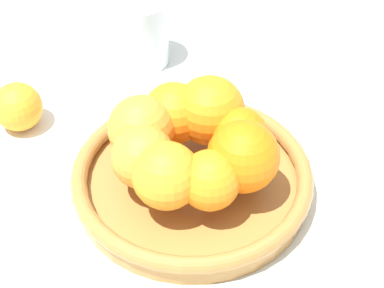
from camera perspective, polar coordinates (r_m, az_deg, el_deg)
The scene contains 6 objects.
ground_plane at distance 0.77m, azimuth -0.00°, elevation -4.10°, with size 4.00×4.00×0.00m, color silver.
fruit_bowl at distance 0.75m, azimuth -0.00°, elevation -3.11°, with size 0.28×0.28×0.04m.
orange_pile at distance 0.72m, azimuth -0.13°, elevation 0.28°, with size 0.20×0.19×0.08m.
stray_orange at distance 0.86m, azimuth -15.23°, elevation 3.23°, with size 0.06×0.06×0.06m, color orange.
drinking_glass at distance 0.95m, azimuth -4.51°, elevation 9.90°, with size 0.08×0.08×0.10m, color silver.
napkin_folded at distance 1.01m, azimuth 5.67°, elevation 9.03°, with size 0.12×0.12×0.01m, color white.
Camera 1 is at (-0.14, 0.51, 0.56)m, focal length 60.00 mm.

